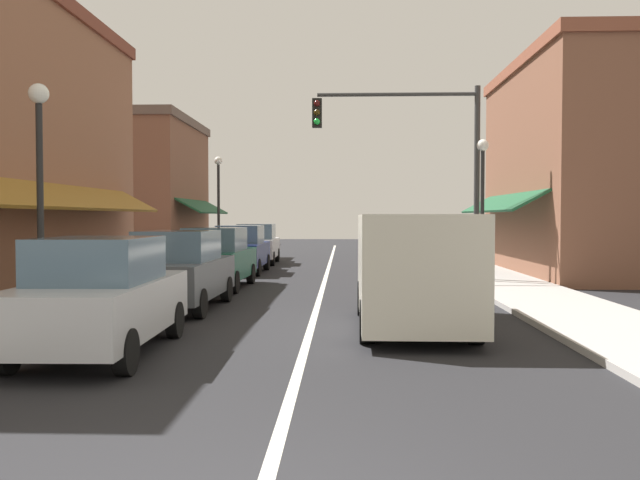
% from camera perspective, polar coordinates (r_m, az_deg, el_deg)
% --- Properties ---
extents(ground_plane, '(80.00, 80.00, 0.00)m').
position_cam_1_polar(ground_plane, '(22.14, 0.46, -3.38)').
color(ground_plane, black).
extents(sidewalk_left, '(2.60, 56.00, 0.12)m').
position_cam_1_polar(sidewalk_left, '(22.96, -13.42, -3.10)').
color(sidewalk_left, gray).
rests_on(sidewalk_left, ground).
extents(sidewalk_right, '(2.60, 56.00, 0.12)m').
position_cam_1_polar(sidewalk_right, '(22.66, 14.52, -3.17)').
color(sidewalk_right, '#A39E99').
rests_on(sidewalk_right, ground).
extents(lane_center_stripe, '(0.14, 52.00, 0.01)m').
position_cam_1_polar(lane_center_stripe, '(22.14, 0.46, -3.37)').
color(lane_center_stripe, silver).
rests_on(lane_center_stripe, ground).
extents(storefront_right_block, '(6.94, 10.20, 7.70)m').
position_cam_1_polar(storefront_right_block, '(25.73, 22.63, 5.80)').
color(storefront_right_block, brown).
rests_on(storefront_right_block, ground).
extents(storefront_far_left, '(5.37, 8.20, 6.86)m').
position_cam_1_polar(storefront_far_left, '(33.42, -14.40, 4.26)').
color(storefront_far_left, brown).
rests_on(storefront_far_left, ground).
extents(parked_car_nearest_left, '(1.85, 4.13, 1.77)m').
position_cam_1_polar(parked_car_nearest_left, '(10.50, -18.43, -4.64)').
color(parked_car_nearest_left, '#B7BABF').
rests_on(parked_car_nearest_left, ground).
extents(parked_car_second_left, '(1.86, 4.14, 1.77)m').
position_cam_1_polar(parked_car_second_left, '(15.13, -12.07, -2.58)').
color(parked_car_second_left, '#4C5156').
rests_on(parked_car_second_left, ground).
extents(parked_car_third_left, '(1.87, 4.14, 1.77)m').
position_cam_1_polar(parked_car_third_left, '(19.42, -8.97, -1.56)').
color(parked_car_third_left, '#0F4C33').
rests_on(parked_car_third_left, ground).
extents(parked_car_far_left, '(1.79, 4.11, 1.77)m').
position_cam_1_polar(parked_car_far_left, '(24.60, -6.85, -0.81)').
color(parked_car_far_left, navy).
rests_on(parked_car_far_left, ground).
extents(parked_car_distant_left, '(1.86, 4.14, 1.77)m').
position_cam_1_polar(parked_car_distant_left, '(29.44, -5.47, -0.34)').
color(parked_car_distant_left, silver).
rests_on(parked_car_distant_left, ground).
extents(van_in_lane, '(2.04, 5.20, 2.12)m').
position_cam_1_polar(van_in_lane, '(12.46, 7.96, -2.29)').
color(van_in_lane, beige).
rests_on(van_in_lane, ground).
extents(traffic_signal_mast_arm, '(5.26, 0.50, 6.18)m').
position_cam_1_polar(traffic_signal_mast_arm, '(21.14, 8.78, 7.77)').
color(traffic_signal_mast_arm, '#333333').
rests_on(traffic_signal_mast_arm, ground).
extents(street_lamp_left_near, '(0.36, 0.36, 4.47)m').
position_cam_1_polar(street_lamp_left_near, '(12.94, -23.05, 6.11)').
color(street_lamp_left_near, black).
rests_on(street_lamp_left_near, ground).
extents(street_lamp_right_mid, '(0.36, 0.36, 4.45)m').
position_cam_1_polar(street_lamp_right_mid, '(20.84, 13.85, 4.56)').
color(street_lamp_right_mid, black).
rests_on(street_lamp_right_mid, ground).
extents(street_lamp_left_far, '(0.36, 0.36, 4.74)m').
position_cam_1_polar(street_lamp_left_far, '(29.56, -8.76, 4.15)').
color(street_lamp_left_far, black).
rests_on(street_lamp_left_far, ground).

